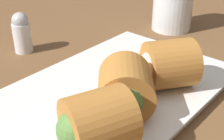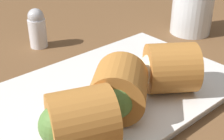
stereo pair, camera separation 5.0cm
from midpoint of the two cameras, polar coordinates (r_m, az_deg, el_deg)
table_surface at (r=40.56cm, az=-6.05°, el=-7.98°), size 180.00×140.00×2.00cm
serving_plate at (r=41.35cm, az=-3.47°, el=-4.07°), size 33.01×21.67×1.50cm
roll_front_left at (r=39.86cm, az=6.41°, el=0.92°), size 8.58×8.64×6.29cm
roll_front_right at (r=34.37cm, az=-1.68°, el=-3.86°), size 8.71×8.73×6.29cm
roll_back_left at (r=29.90cm, az=-8.17°, el=-9.94°), size 7.96×8.05×6.29cm
drinking_glass at (r=62.47cm, az=8.86°, el=12.50°), size 7.74×7.74×11.80cm
salt_shaker at (r=55.33cm, az=-18.73°, el=6.43°), size 3.06×3.06×6.96cm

